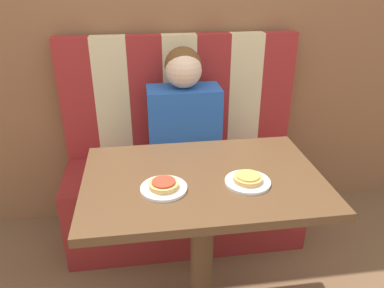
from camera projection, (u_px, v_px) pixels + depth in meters
wall_back at (176, 10)px, 2.08m from camera, size 7.00×0.05×2.60m
booth_seat at (185, 200)px, 2.26m from camera, size 1.35×0.51×0.48m
booth_backrest at (180, 96)px, 2.19m from camera, size 1.35×0.08×0.70m
dining_table at (203, 201)px, 1.53m from camera, size 0.94×0.64×0.77m
person at (184, 113)px, 2.02m from camera, size 0.39×0.22×0.67m
plate_left at (164, 188)px, 1.39m from camera, size 0.17×0.17×0.01m
plate_right at (248, 182)px, 1.43m from camera, size 0.17×0.17×0.01m
pizza_left at (164, 184)px, 1.38m from camera, size 0.11×0.11×0.03m
pizza_right at (248, 178)px, 1.42m from camera, size 0.11×0.11×0.03m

